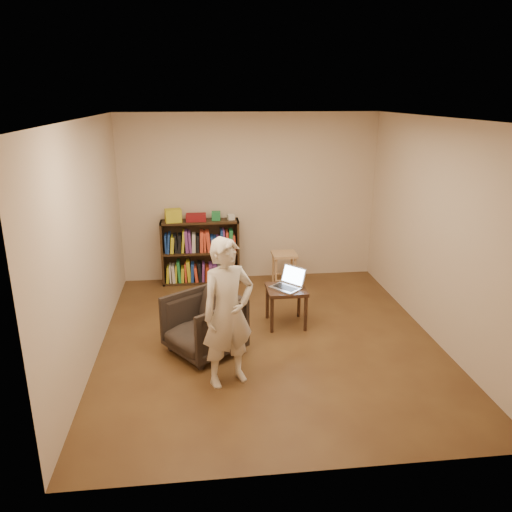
{
  "coord_description": "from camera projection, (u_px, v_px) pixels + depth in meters",
  "views": [
    {
      "loc": [
        -0.78,
        -5.4,
        2.84
      ],
      "look_at": [
        -0.11,
        0.35,
        0.96
      ],
      "focal_mm": 35.0,
      "sensor_mm": 36.0,
      "label": 1
    }
  ],
  "objects": [
    {
      "name": "box_yellow",
      "position": [
        173.0,
        216.0,
        7.54
      ],
      "size": [
        0.27,
        0.21,
        0.2
      ],
      "primitive_type": "cube",
      "rotation": [
        0.0,
        0.0,
        0.18
      ],
      "color": "gold",
      "rests_on": "bookshelf"
    },
    {
      "name": "person",
      "position": [
        228.0,
        313.0,
        4.95
      ],
      "size": [
        0.66,
        0.56,
        1.54
      ],
      "primitive_type": "imported",
      "rotation": [
        0.0,
        0.0,
        0.41
      ],
      "color": "beige",
      "rests_on": "floor"
    },
    {
      "name": "ceiling",
      "position": [
        271.0,
        118.0,
        5.27
      ],
      "size": [
        4.5,
        4.5,
        0.0
      ],
      "primitive_type": "plane",
      "color": "silver",
      "rests_on": "wall_back"
    },
    {
      "name": "red_cloth",
      "position": [
        196.0,
        217.0,
        7.63
      ],
      "size": [
        0.31,
        0.23,
        0.1
      ],
      "primitive_type": "cube",
      "rotation": [
        0.0,
        0.0,
        -0.01
      ],
      "color": "maroon",
      "rests_on": "bookshelf"
    },
    {
      "name": "box_white",
      "position": [
        231.0,
        217.0,
        7.7
      ],
      "size": [
        0.12,
        0.12,
        0.08
      ],
      "primitive_type": "cube",
      "rotation": [
        0.0,
        0.0,
        0.22
      ],
      "color": "beige",
      "rests_on": "bookshelf"
    },
    {
      "name": "armchair",
      "position": [
        204.0,
        325.0,
        5.68
      ],
      "size": [
        1.04,
        1.03,
        0.69
      ],
      "primitive_type": "imported",
      "rotation": [
        0.0,
        0.0,
        -0.95
      ],
      "color": "black",
      "rests_on": "floor"
    },
    {
      "name": "laptop",
      "position": [
        288.0,
        283.0,
        6.32
      ],
      "size": [
        0.49,
        0.49,
        0.26
      ],
      "rotation": [
        0.0,
        0.0,
        -0.85
      ],
      "color": "#B1B1B5",
      "rests_on": "side_table"
    },
    {
      "name": "stool",
      "position": [
        284.0,
        260.0,
        7.64
      ],
      "size": [
        0.37,
        0.37,
        0.53
      ],
      "color": "tan",
      "rests_on": "floor"
    },
    {
      "name": "box_green",
      "position": [
        216.0,
        216.0,
        7.67
      ],
      "size": [
        0.14,
        0.14,
        0.13
      ],
      "primitive_type": "cube",
      "rotation": [
        0.0,
        0.0,
        -0.08
      ],
      "color": "#217C3D",
      "rests_on": "bookshelf"
    },
    {
      "name": "floor",
      "position": [
        269.0,
        340.0,
        6.07
      ],
      "size": [
        4.5,
        4.5,
        0.0
      ],
      "primitive_type": "plane",
      "color": "#482B17",
      "rests_on": "ground"
    },
    {
      "name": "side_table",
      "position": [
        286.0,
        294.0,
        6.35
      ],
      "size": [
        0.49,
        0.49,
        0.5
      ],
      "color": "black",
      "rests_on": "floor"
    },
    {
      "name": "bookshelf",
      "position": [
        201.0,
        255.0,
        7.82
      ],
      "size": [
        1.2,
        0.3,
        1.0
      ],
      "color": "black",
      "rests_on": "floor"
    },
    {
      "name": "wall_left",
      "position": [
        88.0,
        242.0,
        5.45
      ],
      "size": [
        0.0,
        4.5,
        4.5
      ],
      "primitive_type": "plane",
      "rotation": [
        1.57,
        0.0,
        1.57
      ],
      "color": "beige",
      "rests_on": "floor"
    },
    {
      "name": "wall_right",
      "position": [
        437.0,
        232.0,
        5.88
      ],
      "size": [
        0.0,
        4.5,
        4.5
      ],
      "primitive_type": "plane",
      "rotation": [
        1.57,
        0.0,
        -1.57
      ],
      "color": "beige",
      "rests_on": "floor"
    },
    {
      "name": "wall_back",
      "position": [
        249.0,
        198.0,
        7.79
      ],
      "size": [
        4.0,
        0.0,
        4.0
      ],
      "primitive_type": "plane",
      "rotation": [
        1.57,
        0.0,
        0.0
      ],
      "color": "beige",
      "rests_on": "floor"
    }
  ]
}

